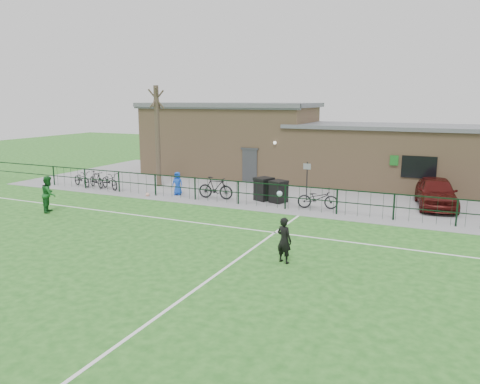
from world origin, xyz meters
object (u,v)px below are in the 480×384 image
at_px(outfield_player, 49,194).
at_px(ball_ground, 148,195).
at_px(bare_tree, 158,137).
at_px(bicycle_e, 318,198).
at_px(wheelie_bin_left, 279,192).
at_px(bicycle_a, 82,179).
at_px(car_maroon, 436,192).
at_px(wheelie_bin_right, 264,190).
at_px(sign_post, 307,181).
at_px(bicycle_d, 216,188).
at_px(bicycle_b, 96,179).
at_px(spectator_child, 177,183).
at_px(bicycle_c, 110,181).

xyz_separation_m(outfield_player, ball_ground, (2.07, 4.82, -0.75)).
height_order(bare_tree, bicycle_e, bare_tree).
height_order(wheelie_bin_left, bicycle_e, wheelie_bin_left).
bearing_deg(bicycle_a, ball_ground, -79.74).
bearing_deg(ball_ground, car_maroon, 14.70).
distance_m(wheelie_bin_right, car_maroon, 8.46).
bearing_deg(wheelie_bin_left, outfield_player, -126.50).
bearing_deg(sign_post, bicycle_d, -157.64).
bearing_deg(wheelie_bin_left, sign_post, 67.16).
relative_size(bicycle_b, bicycle_d, 0.84).
xyz_separation_m(car_maroon, bicycle_d, (-10.66, -2.78, -0.15)).
xyz_separation_m(bicycle_a, bicycle_e, (14.58, 0.28, 0.05)).
distance_m(bicycle_e, spectator_child, 7.90).
bearing_deg(car_maroon, ball_ground, -174.44).
distance_m(bicycle_c, bicycle_d, 6.90).
xyz_separation_m(bicycle_b, bicycle_d, (7.94, 0.19, 0.09)).
bearing_deg(wheelie_bin_right, ball_ground, -141.44).
bearing_deg(spectator_child, ball_ground, -151.67).
bearing_deg(spectator_child, bare_tree, 134.38).
relative_size(bicycle_d, ball_ground, 9.28).
bearing_deg(sign_post, wheelie_bin_left, -131.26).
relative_size(bare_tree, bicycle_a, 3.43).
bearing_deg(bare_tree, wheelie_bin_left, -8.97).
bearing_deg(bicycle_d, bicycle_a, 86.98).
bearing_deg(bicycle_c, car_maroon, -56.90).
xyz_separation_m(bicycle_b, bicycle_e, (13.46, 0.28, 0.02)).
relative_size(bare_tree, bicycle_b, 3.67).
bearing_deg(bare_tree, bicycle_b, -146.05).
distance_m(sign_post, bicycle_e, 2.11).
relative_size(car_maroon, spectator_child, 3.38).
distance_m(wheelie_bin_left, bicycle_e, 2.25).
xyz_separation_m(bicycle_d, outfield_player, (-5.74, -5.80, 0.25)).
height_order(bicycle_b, bicycle_c, bicycle_b).
height_order(bare_tree, bicycle_b, bare_tree).
relative_size(bicycle_b, outfield_player, 0.96).
bearing_deg(sign_post, bicycle_b, -170.75).
relative_size(bicycle_c, bicycle_d, 0.96).
bearing_deg(ball_ground, bicycle_a, 171.69).
relative_size(bicycle_b, bicycle_e, 0.85).
height_order(wheelie_bin_left, bicycle_a, wheelie_bin_left).
bearing_deg(outfield_player, bicycle_c, -20.25).
bearing_deg(bicycle_a, bicycle_d, -70.19).
bearing_deg(car_maroon, bicycle_e, -161.47).
height_order(wheelie_bin_left, bicycle_d, bicycle_d).
relative_size(sign_post, bicycle_e, 1.04).
relative_size(sign_post, bicycle_d, 1.03).
xyz_separation_m(sign_post, bicycle_c, (-11.33, -2.05, -0.51)).
height_order(bicycle_b, outfield_player, outfield_player).
height_order(car_maroon, bicycle_c, car_maroon).
xyz_separation_m(wheelie_bin_left, bicycle_e, (2.19, -0.49, -0.01)).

